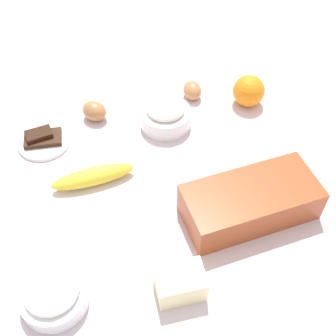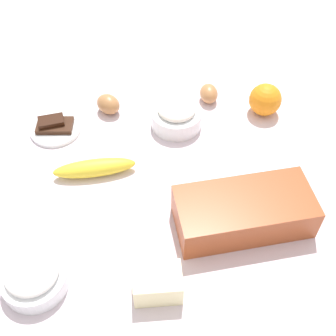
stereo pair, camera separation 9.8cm
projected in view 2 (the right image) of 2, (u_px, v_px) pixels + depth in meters
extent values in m
cube|color=silver|center=(168.00, 182.00, 1.01)|extent=(2.40, 2.40, 0.02)
cube|color=#9E4723|center=(244.00, 212.00, 0.90)|extent=(0.30, 0.17, 0.08)
cube|color=black|center=(244.00, 211.00, 0.90)|extent=(0.28, 0.16, 0.07)
cylinder|color=white|center=(177.00, 118.00, 1.11)|extent=(0.13, 0.13, 0.05)
torus|color=white|center=(177.00, 112.00, 1.09)|extent=(0.13, 0.13, 0.01)
ellipsoid|color=white|center=(177.00, 109.00, 1.09)|extent=(0.10, 0.10, 0.03)
cylinder|color=white|center=(35.00, 279.00, 0.82)|extent=(0.13, 0.13, 0.04)
torus|color=white|center=(33.00, 275.00, 0.81)|extent=(0.13, 0.13, 0.01)
ellipsoid|color=white|center=(31.00, 272.00, 0.80)|extent=(0.10, 0.10, 0.04)
ellipsoid|color=yellow|center=(95.00, 168.00, 1.00)|extent=(0.19, 0.07, 0.04)
sphere|color=orange|center=(265.00, 100.00, 1.13)|extent=(0.08, 0.08, 0.08)
cube|color=#F4EDB2|center=(158.00, 284.00, 0.81)|extent=(0.09, 0.07, 0.06)
ellipsoid|color=#B07748|center=(108.00, 104.00, 1.14)|extent=(0.08, 0.08, 0.05)
ellipsoid|color=#B67B4A|center=(209.00, 94.00, 1.17)|extent=(0.05, 0.07, 0.05)
cylinder|color=white|center=(56.00, 129.00, 1.11)|extent=(0.13, 0.13, 0.01)
cube|color=#381E11|center=(55.00, 125.00, 1.10)|extent=(0.09, 0.06, 0.01)
cube|color=black|center=(51.00, 121.00, 1.10)|extent=(0.07, 0.05, 0.01)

